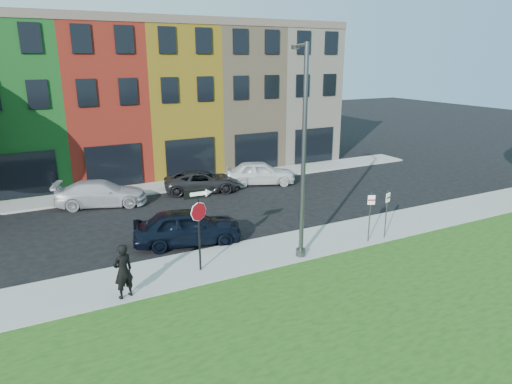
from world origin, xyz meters
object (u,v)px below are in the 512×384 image
man (123,271)px  sedan_near (187,227)px  stop_sign (199,214)px  street_lamp (303,154)px

man → sedan_near: man is taller
stop_sign → sedan_near: (0.53, 2.96, -1.61)m
man → street_lamp: bearing=164.0°
sedan_near → street_lamp: (3.68, -3.44, 3.55)m
man → stop_sign: bearing=175.8°
man → sedan_near: size_ratio=0.38×
man → street_lamp: 7.94m
sedan_near → street_lamp: size_ratio=0.60×
stop_sign → man: bearing=-164.2°
man → street_lamp: street_lamp is taller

